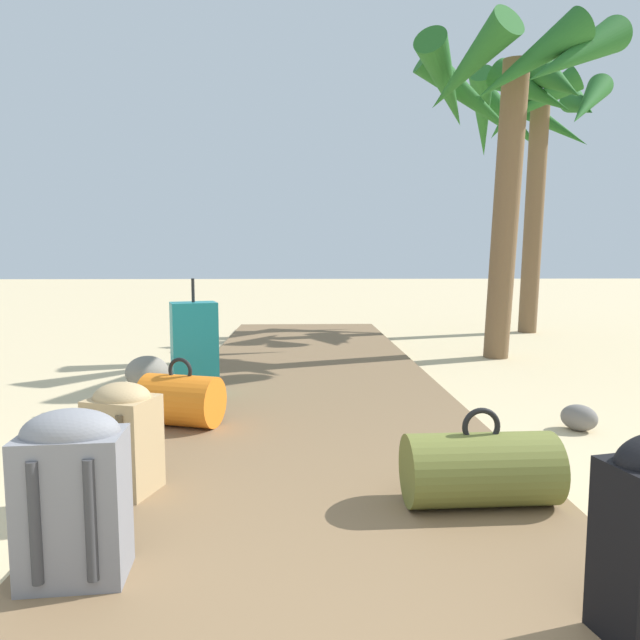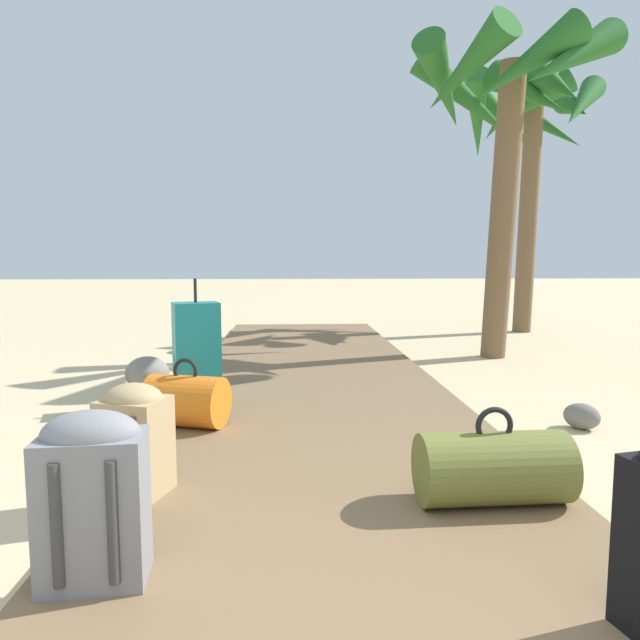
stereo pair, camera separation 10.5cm
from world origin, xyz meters
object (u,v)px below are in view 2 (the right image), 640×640
at_px(backpack_tan, 134,436).
at_px(palm_tree_far_right, 530,134).
at_px(duffel_bag_olive, 493,467).
at_px(duffel_bag_orange, 186,401).
at_px(suitcase_teal, 197,350).
at_px(backpack_grey, 93,493).
at_px(palm_tree_near_right, 504,105).

xyz_separation_m(backpack_tan, palm_tree_far_right, (4.33, 6.05, 2.68)).
xyz_separation_m(backpack_tan, duffel_bag_olive, (1.55, -0.19, -0.10)).
relative_size(backpack_tan, palm_tree_far_right, 0.13).
height_order(duffel_bag_orange, suitcase_teal, suitcase_teal).
bearing_deg(duffel_bag_orange, suitcase_teal, 94.20).
height_order(backpack_grey, palm_tree_far_right, palm_tree_far_right).
bearing_deg(palm_tree_far_right, backpack_grey, -122.29).
height_order(backpack_tan, duffel_bag_olive, backpack_tan).
relative_size(backpack_tan, palm_tree_near_right, 0.14).
relative_size(duffel_bag_olive, palm_tree_far_right, 0.16).
xyz_separation_m(duffel_bag_olive, suitcase_teal, (-1.57, 1.99, 0.20)).
bearing_deg(palm_tree_near_right, palm_tree_far_right, 60.98).
distance_m(duffel_bag_orange, duffel_bag_olive, 1.93).
bearing_deg(suitcase_teal, backpack_grey, -88.24).
bearing_deg(duffel_bag_olive, palm_tree_far_right, 66.04).
height_order(duffel_bag_orange, duffel_bag_olive, duffel_bag_orange).
bearing_deg(duffel_bag_orange, duffel_bag_olive, -38.60).
bearing_deg(palm_tree_near_right, duffel_bag_orange, -138.04).
relative_size(duffel_bag_orange, backpack_grey, 0.98).
relative_size(suitcase_teal, palm_tree_near_right, 0.25).
height_order(suitcase_teal, backpack_grey, suitcase_teal).
height_order(palm_tree_far_right, palm_tree_near_right, palm_tree_far_right).
bearing_deg(suitcase_teal, palm_tree_far_right, 44.40).
height_order(backpack_tan, palm_tree_far_right, palm_tree_far_right).
bearing_deg(palm_tree_near_right, duffel_bag_olive, -110.66).
distance_m(duffel_bag_olive, palm_tree_near_right, 4.87).
height_order(suitcase_teal, palm_tree_far_right, palm_tree_far_right).
height_order(duffel_bag_orange, palm_tree_near_right, palm_tree_near_right).
xyz_separation_m(backpack_tan, suitcase_teal, (-0.02, 1.80, 0.10)).
distance_m(duffel_bag_orange, palm_tree_far_right, 7.17).
bearing_deg(suitcase_teal, palm_tree_near_right, 31.95).
xyz_separation_m(duffel_bag_orange, backpack_tan, (-0.04, -1.02, 0.10)).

